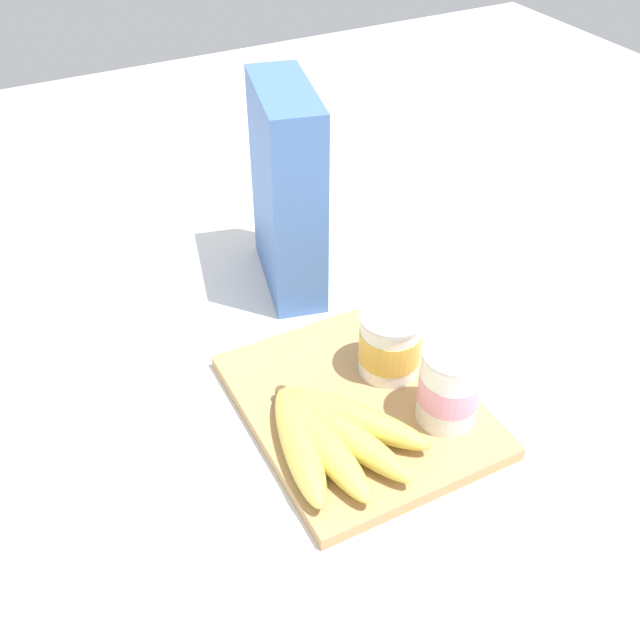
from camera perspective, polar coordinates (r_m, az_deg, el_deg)
name	(u,v)px	position (r m, az deg, el deg)	size (l,w,h in m)	color
ground_plane	(357,410)	(0.86, 2.94, -7.04)	(2.40, 2.40, 0.00)	silver
cutting_board	(358,405)	(0.86, 2.96, -6.65)	(0.30, 0.25, 0.02)	tan
cereal_box	(287,192)	(0.98, -2.57, 10.00)	(0.18, 0.07, 0.28)	#4770B7
yogurt_cup_front	(390,343)	(0.86, 5.49, -1.83)	(0.08, 0.08, 0.08)	white
yogurt_cup_back	(450,386)	(0.81, 10.11, -5.12)	(0.07, 0.07, 0.10)	white
banana_bunch	(330,434)	(0.79, 0.75, -8.91)	(0.19, 0.17, 0.03)	#DEC750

